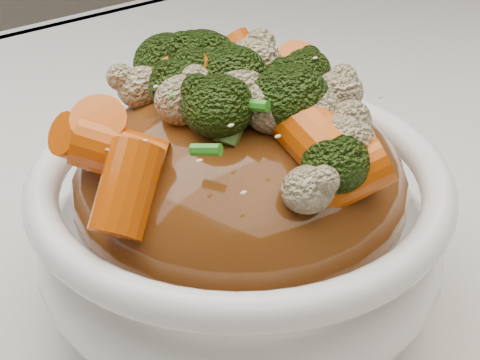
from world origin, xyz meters
TOP-DOWN VIEW (x-y plane):
  - tablecloth at (0.00, 0.00)m, footprint 1.20×0.80m
  - bowl at (-0.03, -0.05)m, footprint 0.27×0.27m
  - sauce_base at (-0.03, -0.05)m, footprint 0.22×0.22m
  - carrots at (-0.03, -0.05)m, footprint 0.22×0.22m
  - broccoli at (-0.03, -0.05)m, footprint 0.22×0.22m
  - cauliflower at (-0.03, -0.05)m, footprint 0.22×0.22m
  - scallions at (-0.03, -0.05)m, footprint 0.16×0.16m
  - sesame_seeds at (-0.03, -0.05)m, footprint 0.19×0.19m

SIDE VIEW (x-z plane):
  - tablecloth at x=0.00m, z-range 0.71..0.75m
  - bowl at x=-0.03m, z-range 0.75..0.84m
  - sauce_base at x=-0.03m, z-range 0.77..0.87m
  - cauliflower at x=-0.03m, z-range 0.86..0.90m
  - broccoli at x=-0.03m, z-range 0.86..0.91m
  - carrots at x=-0.03m, z-range 0.86..0.91m
  - sesame_seeds at x=-0.03m, z-range 0.88..0.89m
  - scallions at x=-0.03m, z-range 0.88..0.90m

